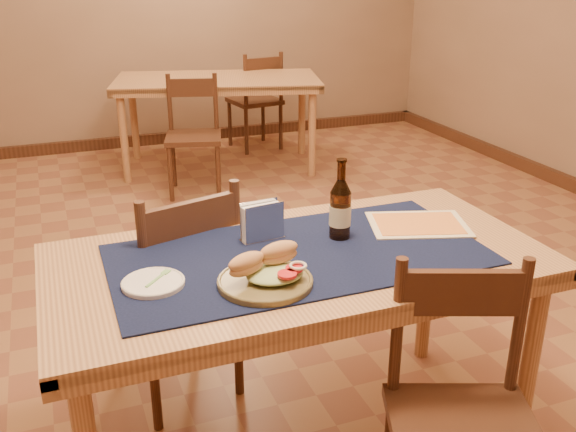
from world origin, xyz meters
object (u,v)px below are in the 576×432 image
object	(u,v)px
main_table	(299,278)
back_table	(218,88)
sandwich_plate	(267,274)
beer_bottle	(340,209)
napkin_holder	(262,222)
chair_main_far	(177,289)
chair_main_near	(463,418)

from	to	relation	value
main_table	back_table	size ratio (longest dim) A/B	0.90
sandwich_plate	beer_bottle	xyz separation A→B (m)	(0.34, 0.23, 0.07)
main_table	napkin_holder	size ratio (longest dim) A/B	10.25
main_table	sandwich_plate	world-z (taller)	sandwich_plate
back_table	sandwich_plate	xyz separation A→B (m)	(-0.79, -3.51, 0.12)
chair_main_far	napkin_holder	size ratio (longest dim) A/B	5.85
back_table	beer_bottle	bearing A→B (deg)	-97.78
main_table	sandwich_plate	distance (m)	0.25
back_table	sandwich_plate	size ratio (longest dim) A/B	6.34
beer_bottle	back_table	bearing A→B (deg)	82.22
chair_main_near	main_table	bearing A→B (deg)	115.12
back_table	beer_bottle	xyz separation A→B (m)	(-0.45, -3.28, 0.19)
chair_main_far	chair_main_near	xyz separation A→B (m)	(0.59, -1.00, -0.02)
back_table	napkin_holder	size ratio (longest dim) A/B	11.45
main_table	chair_main_near	world-z (taller)	chair_main_near
chair_main_near	sandwich_plate	size ratio (longest dim) A/B	3.12
back_table	chair_main_far	world-z (taller)	chair_main_far
napkin_holder	beer_bottle	bearing A→B (deg)	-16.68
main_table	back_table	world-z (taller)	same
chair_main_far	napkin_holder	distance (m)	0.51
sandwich_plate	napkin_holder	distance (m)	0.32
chair_main_far	sandwich_plate	distance (m)	0.68
chair_main_near	napkin_holder	bearing A→B (deg)	115.29
back_table	chair_main_near	size ratio (longest dim) A/B	2.03
chair_main_far	beer_bottle	distance (m)	0.73
chair_main_near	sandwich_plate	bearing A→B (deg)	136.14
sandwich_plate	napkin_holder	size ratio (longest dim) A/B	1.81
sandwich_plate	back_table	bearing A→B (deg)	77.31
sandwich_plate	napkin_holder	world-z (taller)	napkin_holder
chair_main_near	beer_bottle	world-z (taller)	beer_bottle
back_table	chair_main_far	bearing A→B (deg)	-108.09
napkin_holder	chair_main_near	bearing A→B (deg)	-64.71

